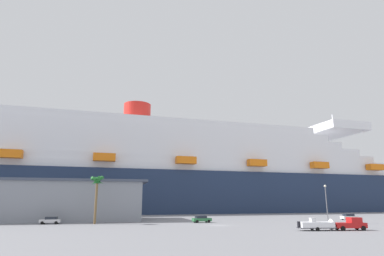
{
  "coord_description": "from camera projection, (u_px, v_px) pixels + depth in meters",
  "views": [
    {
      "loc": [
        -18.43,
        -68.57,
        4.99
      ],
      "look_at": [
        1.34,
        36.58,
        29.35
      ],
      "focal_mm": 30.15,
      "sensor_mm": 36.0,
      "label": 1
    }
  ],
  "objects": [
    {
      "name": "street_lamp",
      "position": [
        326.0,
        198.0,
        76.24
      ],
      "size": [
        0.56,
        0.56,
        8.81
      ],
      "color": "slate",
      "rests_on": "ground_plane"
    },
    {
      "name": "parked_car_silver_sedan",
      "position": [
        51.0,
        220.0,
        72.15
      ],
      "size": [
        4.4,
        2.07,
        1.58
      ],
      "color": "silver",
      "rests_on": "ground_plane"
    },
    {
      "name": "parked_car_green_wagon",
      "position": [
        202.0,
        219.0,
        77.0
      ],
      "size": [
        4.74,
        2.49,
        1.58
      ],
      "color": "#2D723F",
      "rests_on": "ground_plane"
    },
    {
      "name": "terminal_building",
      "position": [
        4.0,
        200.0,
        83.43
      ],
      "size": [
        72.81,
        26.55,
        10.4
      ],
      "color": "gray",
      "rests_on": "ground_plane"
    },
    {
      "name": "palm_tree",
      "position": [
        97.0,
        185.0,
        73.97
      ],
      "size": [
        3.1,
        3.33,
        10.77
      ],
      "color": "brown",
      "rests_on": "ground_plane"
    },
    {
      "name": "cruise_ship",
      "position": [
        209.0,
        176.0,
        147.65
      ],
      "size": [
        267.67,
        59.13,
        56.45
      ],
      "color": "#1E2D4C",
      "rests_on": "ground_plane"
    },
    {
      "name": "small_boat_on_trailer",
      "position": [
        320.0,
        225.0,
        56.33
      ],
      "size": [
        8.18,
        2.67,
        2.15
      ],
      "color": "#595960",
      "rests_on": "ground_plane"
    },
    {
      "name": "ground_plane",
      "position": [
        192.0,
        218.0,
        96.67
      ],
      "size": [
        600.0,
        600.0,
        0.0
      ],
      "primitive_type": "plane",
      "color": "gray"
    },
    {
      "name": "pickup_truck",
      "position": [
        351.0,
        224.0,
        56.89
      ],
      "size": [
        5.75,
        2.67,
        2.2
      ],
      "color": "red",
      "rests_on": "ground_plane"
    },
    {
      "name": "parked_car_white_van",
      "position": [
        349.0,
        217.0,
        87.85
      ],
      "size": [
        4.51,
        2.38,
        1.58
      ],
      "color": "white",
      "rests_on": "ground_plane"
    }
  ]
}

